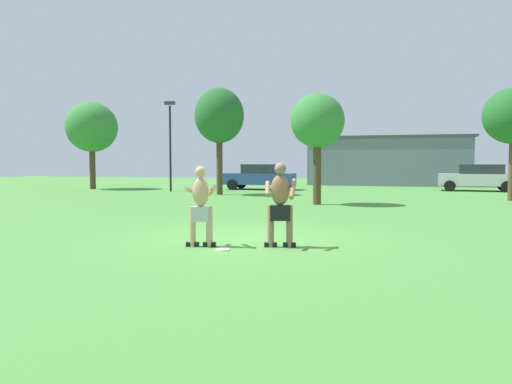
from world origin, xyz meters
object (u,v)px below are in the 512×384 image
object	(u,v)px
tree_behind_players	(317,122)
tree_near_building	(92,127)
car_silver_mid_lot	(478,177)
tree_left_field	(219,116)
car_blue_near_post	(261,176)
frisbee	(223,250)
player_in_gray	(201,205)
player_with_cap	(280,201)
lamp_post	(170,136)

from	to	relation	value
tree_behind_players	tree_near_building	xyz separation A→B (m)	(-15.47, 7.48, 0.59)
car_silver_mid_lot	tree_left_field	bearing A→B (deg)	-152.26
car_blue_near_post	car_silver_mid_lot	xyz separation A→B (m)	(12.80, 1.93, 0.00)
car_silver_mid_lot	tree_left_field	distance (m)	15.73
car_blue_near_post	tree_behind_players	size ratio (longest dim) A/B	0.97
frisbee	tree_near_building	size ratio (longest dim) A/B	0.05
player_in_gray	tree_behind_players	world-z (taller)	tree_behind_players
player_in_gray	tree_behind_players	bearing A→B (deg)	85.79
player_in_gray	tree_left_field	world-z (taller)	tree_left_field
tree_left_field	car_silver_mid_lot	bearing A→B (deg)	27.74
car_blue_near_post	tree_near_building	size ratio (longest dim) A/B	0.78
player_in_gray	frisbee	distance (m)	1.04
player_with_cap	frisbee	size ratio (longest dim) A/B	6.15
player_in_gray	car_blue_near_post	xyz separation A→B (m)	(-4.25, 20.26, -0.02)
tree_behind_players	frisbee	bearing A→B (deg)	-91.12
frisbee	car_blue_near_post	size ratio (longest dim) A/B	0.06
tree_left_field	tree_behind_players	bearing A→B (deg)	-38.10
player_in_gray	tree_left_field	distance (m)	16.18
player_in_gray	tree_near_building	size ratio (longest dim) A/B	0.30
tree_near_building	car_silver_mid_lot	bearing A→B (deg)	10.38
player_with_cap	car_silver_mid_lot	world-z (taller)	player_with_cap
tree_left_field	frisbee	bearing A→B (deg)	-69.81
player_with_cap	lamp_post	xyz separation A→B (m)	(-10.29, 16.44, 2.30)
player_with_cap	lamp_post	size ratio (longest dim) A/B	0.33
lamp_post	car_silver_mid_lot	bearing A→B (deg)	17.28
player_in_gray	car_blue_near_post	world-z (taller)	player_in_gray
player_with_cap	tree_near_building	world-z (taller)	tree_near_building
player_in_gray	tree_behind_players	size ratio (longest dim) A/B	0.37
car_blue_near_post	tree_left_field	size ratio (longest dim) A/B	0.78
tree_near_building	tree_left_field	bearing A→B (deg)	-16.77
tree_near_building	frisbee	bearing A→B (deg)	-50.02
player_in_gray	tree_behind_players	distance (m)	10.76
player_in_gray	tree_near_building	xyz separation A→B (m)	(-14.70, 17.93, 3.05)
player_with_cap	tree_near_building	xyz separation A→B (m)	(-16.25, 17.56, 2.96)
lamp_post	tree_behind_players	size ratio (longest dim) A/B	1.17
tree_behind_players	car_blue_near_post	bearing A→B (deg)	117.10
frisbee	tree_left_field	world-z (taller)	tree_left_field
player_in_gray	car_silver_mid_lot	distance (m)	23.78
player_in_gray	tree_near_building	distance (m)	23.38
tree_left_field	tree_behind_players	xyz separation A→B (m)	(5.83, -4.58, -0.79)
car_blue_near_post	lamp_post	distance (m)	6.15
lamp_post	tree_left_field	xyz separation A→B (m)	(3.67, -1.78, 0.86)
car_silver_mid_lot	tree_left_field	xyz separation A→B (m)	(-13.62, -7.16, 3.27)
player_with_cap	player_in_gray	bearing A→B (deg)	-166.65
player_in_gray	lamp_post	world-z (taller)	lamp_post
lamp_post	frisbee	bearing A→B (deg)	-61.44
player_with_cap	car_blue_near_post	xyz separation A→B (m)	(-5.80, 19.89, -0.11)
player_with_cap	tree_left_field	distance (m)	16.39
frisbee	tree_left_field	size ratio (longest dim) A/B	0.05
frisbee	car_blue_near_post	xyz separation A→B (m)	(-4.81, 20.53, 0.81)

